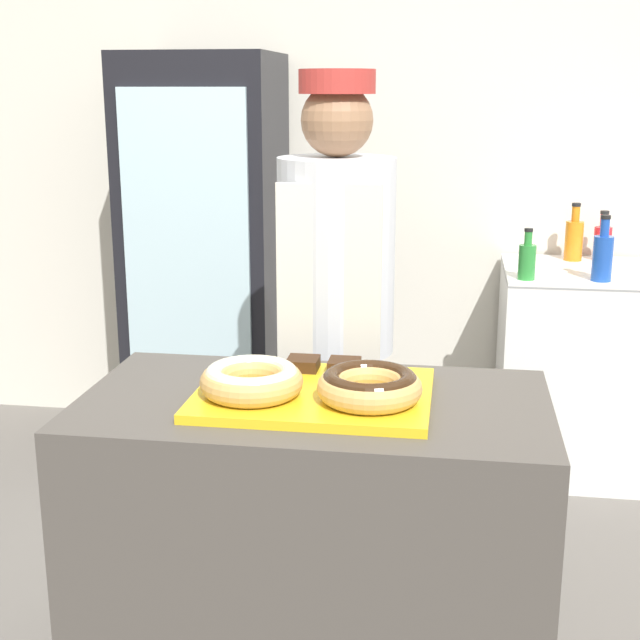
{
  "coord_description": "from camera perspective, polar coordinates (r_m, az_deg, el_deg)",
  "views": [
    {
      "loc": [
        0.34,
        -2.09,
        1.65
      ],
      "look_at": [
        0.0,
        0.1,
        1.07
      ],
      "focal_mm": 50.0,
      "sensor_mm": 36.0,
      "label": 1
    }
  ],
  "objects": [
    {
      "name": "display_counter",
      "position": [
        2.44,
        -0.37,
        -14.93
      ],
      "size": [
        1.18,
        0.65,
        0.89
      ],
      "color": "#4C4742",
      "rests_on": "ground_plane"
    },
    {
      "name": "bottle_blue",
      "position": [
        3.71,
        17.64,
        3.94
      ],
      "size": [
        0.08,
        0.08,
        0.26
      ],
      "color": "#1E4CB2",
      "rests_on": "chest_freezer"
    },
    {
      "name": "bottle_green",
      "position": [
        3.66,
        13.11,
        3.77
      ],
      "size": [
        0.07,
        0.07,
        0.21
      ],
      "color": "#2D8C38",
      "rests_on": "chest_freezer"
    },
    {
      "name": "beverage_fridge",
      "position": [
        4.06,
        -7.26,
        3.9
      ],
      "size": [
        0.65,
        0.61,
        1.79
      ],
      "color": "black",
      "rests_on": "ground_plane"
    },
    {
      "name": "chest_freezer",
      "position": [
        4.08,
        17.75,
        -3.09
      ],
      "size": [
        0.9,
        0.64,
        0.9
      ],
      "color": "white",
      "rests_on": "ground_plane"
    },
    {
      "name": "brownie_back_right",
      "position": [
        2.38,
        1.56,
        -2.93
      ],
      "size": [
        0.08,
        0.08,
        0.03
      ],
      "color": "#382111",
      "rests_on": "serving_tray"
    },
    {
      "name": "serving_tray",
      "position": [
        2.25,
        -0.39,
        -4.79
      ],
      "size": [
        0.59,
        0.45,
        0.02
      ],
      "color": "yellow",
      "rests_on": "display_counter"
    },
    {
      "name": "donut_light_glaze",
      "position": [
        2.2,
        -4.4,
        -3.79
      ],
      "size": [
        0.26,
        0.26,
        0.08
      ],
      "color": "tan",
      "rests_on": "serving_tray"
    },
    {
      "name": "brownie_back_left",
      "position": [
        2.4,
        -1.09,
        -2.81
      ],
      "size": [
        0.08,
        0.08,
        0.03
      ],
      "color": "#382111",
      "rests_on": "serving_tray"
    },
    {
      "name": "wall_back",
      "position": [
        4.25,
        4.25,
        10.61
      ],
      "size": [
        8.0,
        0.06,
        2.7
      ],
      "color": "silver",
      "rests_on": "ground_plane"
    },
    {
      "name": "baker_person",
      "position": [
        2.87,
        1.01,
        -0.44
      ],
      "size": [
        0.37,
        0.37,
        1.7
      ],
      "color": "#4C4C51",
      "rests_on": "ground_plane"
    },
    {
      "name": "bottle_red",
      "position": [
        4.16,
        17.63,
        4.82
      ],
      "size": [
        0.08,
        0.08,
        0.22
      ],
      "color": "red",
      "rests_on": "chest_freezer"
    },
    {
      "name": "bottle_orange",
      "position": [
        4.13,
        15.95,
        5.05
      ],
      "size": [
        0.08,
        0.08,
        0.26
      ],
      "color": "orange",
      "rests_on": "chest_freezer"
    },
    {
      "name": "donut_chocolate_glaze",
      "position": [
        2.16,
        3.2,
        -4.17
      ],
      "size": [
        0.26,
        0.26,
        0.08
      ],
      "color": "tan",
      "rests_on": "serving_tray"
    }
  ]
}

